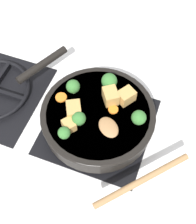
# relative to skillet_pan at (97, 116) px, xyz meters

# --- Properties ---
(ground_plane) EXTENTS (2.40, 2.40, 0.00)m
(ground_plane) POSITION_rel_skillet_pan_xyz_m (-0.00, -0.00, -0.06)
(ground_plane) COLOR white
(front_burner_grate) EXTENTS (0.31, 0.31, 0.03)m
(front_burner_grate) POSITION_rel_skillet_pan_xyz_m (-0.00, -0.00, -0.05)
(front_burner_grate) COLOR black
(front_burner_grate) RESTS_ON ground_plane
(skillet_pan) EXTENTS (0.36, 0.44, 0.06)m
(skillet_pan) POSITION_rel_skillet_pan_xyz_m (0.00, 0.00, 0.00)
(skillet_pan) COLOR black
(skillet_pan) RESTS_ON front_burner_grate
(wooden_spoon) EXTENTS (0.26, 0.26, 0.02)m
(wooden_spoon) POSITION_rel_skillet_pan_xyz_m (-0.11, -0.12, 0.03)
(wooden_spoon) COLOR #A87A4C
(wooden_spoon) RESTS_ON skillet_pan
(tofu_cube_center_large) EXTENTS (0.06, 0.06, 0.04)m
(tofu_cube_center_large) POSITION_rel_skillet_pan_xyz_m (0.06, -0.06, 0.04)
(tofu_cube_center_large) COLOR tan
(tofu_cube_center_large) RESTS_ON skillet_pan
(tofu_cube_near_handle) EXTENTS (0.06, 0.06, 0.04)m
(tofu_cube_near_handle) POSITION_rel_skillet_pan_xyz_m (-0.03, 0.06, 0.04)
(tofu_cube_near_handle) COLOR tan
(tofu_cube_near_handle) RESTS_ON skillet_pan
(tofu_cube_east_chunk) EXTENTS (0.06, 0.06, 0.04)m
(tofu_cube_east_chunk) POSITION_rel_skillet_pan_xyz_m (0.05, -0.02, 0.04)
(tofu_cube_east_chunk) COLOR tan
(tofu_cube_east_chunk) RESTS_ON skillet_pan
(tofu_cube_west_chunk) EXTENTS (0.04, 0.05, 0.03)m
(tofu_cube_west_chunk) POSITION_rel_skillet_pan_xyz_m (-0.08, 0.05, 0.04)
(tofu_cube_west_chunk) COLOR tan
(tofu_cube_west_chunk) RESTS_ON skillet_pan
(broccoli_floret_near_spoon) EXTENTS (0.04, 0.04, 0.05)m
(broccoli_floret_near_spoon) POSITION_rel_skillet_pan_xyz_m (0.00, -0.12, 0.05)
(broccoli_floret_near_spoon) COLOR #709956
(broccoli_floret_near_spoon) RESTS_ON skillet_pan
(broccoli_floret_center_top) EXTENTS (0.04, 0.04, 0.05)m
(broccoli_floret_center_top) POSITION_rel_skillet_pan_xyz_m (0.04, 0.09, 0.05)
(broccoli_floret_center_top) COLOR #709956
(broccoli_floret_center_top) RESTS_ON skillet_pan
(broccoli_floret_east_rim) EXTENTS (0.03, 0.03, 0.04)m
(broccoli_floret_east_rim) POSITION_rel_skillet_pan_xyz_m (-0.11, 0.05, 0.05)
(broccoli_floret_east_rim) COLOR #709956
(broccoli_floret_east_rim) RESTS_ON skillet_pan
(broccoli_floret_west_rim) EXTENTS (0.05, 0.05, 0.05)m
(broccoli_floret_west_rim) POSITION_rel_skillet_pan_xyz_m (0.09, -0.00, 0.05)
(broccoli_floret_west_rim) COLOR #709956
(broccoli_floret_west_rim) RESTS_ON skillet_pan
(broccoli_floret_north_edge) EXTENTS (0.04, 0.04, 0.05)m
(broccoli_floret_north_edge) POSITION_rel_skillet_pan_xyz_m (-0.05, 0.03, 0.05)
(broccoli_floret_north_edge) COLOR #709956
(broccoli_floret_north_edge) RESTS_ON skillet_pan
(carrot_slice_orange_thin) EXTENTS (0.03, 0.03, 0.01)m
(carrot_slice_orange_thin) POSITION_rel_skillet_pan_xyz_m (0.01, 0.11, 0.03)
(carrot_slice_orange_thin) COLOR orange
(carrot_slice_orange_thin) RESTS_ON skillet_pan
(carrot_slice_near_center) EXTENTS (0.03, 0.03, 0.01)m
(carrot_slice_near_center) POSITION_rel_skillet_pan_xyz_m (0.02, -0.04, 0.03)
(carrot_slice_near_center) COLOR orange
(carrot_slice_near_center) RESTS_ON skillet_pan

